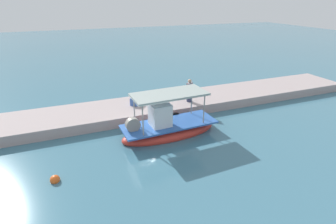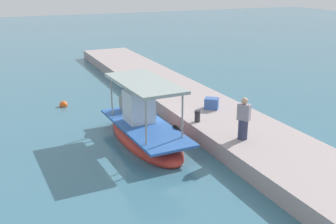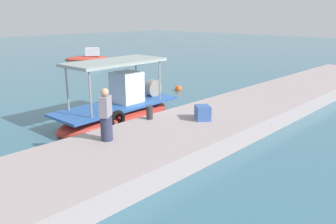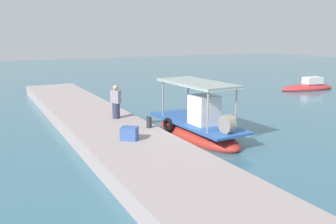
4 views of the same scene
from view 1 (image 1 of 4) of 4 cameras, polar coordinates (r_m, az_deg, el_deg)
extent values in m
plane|color=#3D6E82|center=(15.57, -4.06, -5.30)|extent=(120.00, 120.00, 0.00)
cube|color=#A79695|center=(18.48, -7.43, 0.52)|extent=(36.00, 3.64, 0.65)
ellipsoid|color=red|center=(15.69, 0.28, -4.38)|extent=(5.87, 2.20, 0.99)
cube|color=#2F5EAC|center=(15.44, 0.28, -2.60)|extent=(5.63, 2.19, 0.10)
cube|color=silver|center=(14.96, -1.74, -0.75)|extent=(1.14, 1.12, 1.41)
cylinder|color=gray|center=(13.84, -5.45, -1.98)|extent=(0.07, 0.07, 1.84)
cylinder|color=gray|center=(15.14, -7.28, 0.25)|extent=(0.07, 0.07, 1.84)
cylinder|color=gray|center=(15.29, 7.78, 0.46)|extent=(0.07, 0.07, 1.84)
cylinder|color=gray|center=(16.47, 5.11, 2.32)|extent=(0.07, 0.07, 1.84)
cube|color=#97A4A0|center=(14.72, 0.30, 3.86)|extent=(4.28, 2.06, 0.12)
torus|color=black|center=(16.69, 1.56, -1.27)|extent=(0.75, 0.21, 0.74)
cylinder|color=gray|center=(14.59, -7.62, -2.72)|extent=(0.81, 0.38, 0.80)
cylinder|color=#303652|center=(18.81, 4.61, 3.39)|extent=(0.51, 0.51, 0.76)
cube|color=gray|center=(18.58, 4.68, 5.41)|extent=(0.53, 0.47, 0.63)
sphere|color=tan|center=(18.45, 4.72, 6.71)|extent=(0.25, 0.25, 0.25)
cylinder|color=#2D2D33|center=(17.41, -1.67, 1.28)|extent=(0.24, 0.24, 0.49)
cube|color=#3C60A9|center=(18.34, -7.12, 2.33)|extent=(0.78, 0.80, 0.51)
sphere|color=orange|center=(13.05, -23.23, -13.28)|extent=(0.43, 0.43, 0.43)
camera|label=2|loc=(21.15, 49.73, 13.01)|focal=43.36mm
camera|label=3|loc=(27.81, 8.50, 16.94)|focal=36.38mm
camera|label=4|loc=(23.29, -43.41, 10.32)|focal=38.08mm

